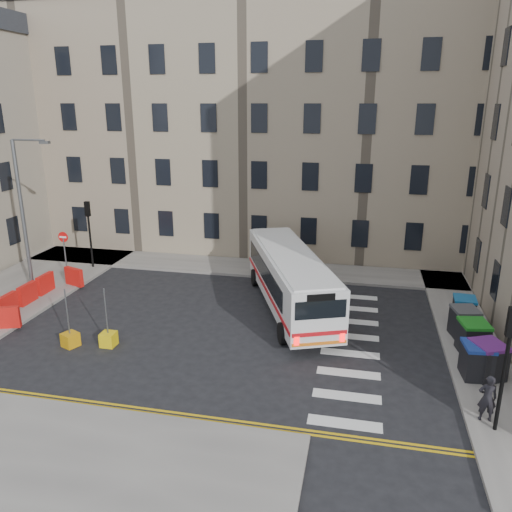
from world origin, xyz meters
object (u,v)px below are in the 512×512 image
at_px(wheelie_bin_a, 477,360).
at_px(wheelie_bin_d, 464,322).
at_px(bus, 290,277).
at_px(bollard_yellow, 109,339).
at_px(wheelie_bin_e, 464,310).
at_px(streetlamp, 23,215).
at_px(wheelie_bin_b, 487,360).
at_px(wheelie_bin_c, 473,337).
at_px(pedestrian, 487,398).
at_px(bollard_chevron, 70,340).

bearing_deg(wheelie_bin_a, wheelie_bin_d, 82.85).
distance_m(bus, bollard_yellow, 9.01).
distance_m(wheelie_bin_d, wheelie_bin_e, 1.52).
height_order(streetlamp, wheelie_bin_b, streetlamp).
bearing_deg(wheelie_bin_a, wheelie_bin_e, 80.76).
bearing_deg(wheelie_bin_e, wheelie_bin_b, -86.46).
distance_m(streetlamp, wheelie_bin_a, 22.31).
xyz_separation_m(wheelie_bin_a, wheelie_bin_c, (0.22, 1.94, 0.02)).
relative_size(streetlamp, pedestrian, 5.11).
bearing_deg(pedestrian, wheelie_bin_b, -104.19).
distance_m(wheelie_bin_b, bollard_chevron, 16.65).
relative_size(wheelie_bin_c, bollard_yellow, 2.28).
height_order(wheelie_bin_a, wheelie_bin_e, wheelie_bin_a).
relative_size(streetlamp, wheelie_bin_e, 6.66).
bearing_deg(bus, wheelie_bin_a, -55.90).
distance_m(bus, wheelie_bin_d, 8.16).
distance_m(wheelie_bin_b, bollard_yellow, 15.08).
bearing_deg(wheelie_bin_a, bollard_yellow, 176.67).
relative_size(wheelie_bin_a, bollard_chevron, 2.17).
height_order(bus, wheelie_bin_c, bus).
relative_size(bus, wheelie_bin_c, 7.70).
distance_m(streetlamp, wheelie_bin_b, 22.66).
xyz_separation_m(pedestrian, bollard_chevron, (-16.01, 2.01, -0.65)).
xyz_separation_m(streetlamp, wheelie_bin_d, (21.75, -0.83, -3.53)).
xyz_separation_m(wheelie_bin_d, bollard_yellow, (-14.81, -3.83, -0.51)).
height_order(wheelie_bin_e, bollard_chevron, wheelie_bin_e).
xyz_separation_m(wheelie_bin_c, bollard_yellow, (-14.89, -2.33, -0.53)).
distance_m(wheelie_bin_a, bollard_yellow, 14.69).
bearing_deg(streetlamp, pedestrian, -18.25).
bearing_deg(bus, pedestrian, -68.62).
bearing_deg(wheelie_bin_b, wheelie_bin_c, 70.89).
xyz_separation_m(wheelie_bin_c, wheelie_bin_e, (0.16, 3.00, -0.06)).
distance_m(wheelie_bin_a, wheelie_bin_e, 4.96).
bearing_deg(wheelie_bin_d, streetlamp, 166.09).
relative_size(wheelie_bin_a, pedestrian, 0.82).
height_order(wheelie_bin_c, bollard_chevron, wheelie_bin_c).
relative_size(bus, wheelie_bin_d, 7.76).
bearing_deg(wheelie_bin_e, bollard_chevron, -157.58).
height_order(bus, wheelie_bin_d, bus).
relative_size(wheelie_bin_a, wheelie_bin_c, 0.95).
xyz_separation_m(wheelie_bin_c, bollard_chevron, (-16.45, -2.71, -0.53)).
distance_m(wheelie_bin_c, wheelie_bin_d, 1.50).
bearing_deg(pedestrian, wheelie_bin_d, -95.55).
height_order(wheelie_bin_b, wheelie_bin_e, wheelie_bin_b).
height_order(wheelie_bin_c, bollard_yellow, wheelie_bin_c).
relative_size(wheelie_bin_c, wheelie_bin_d, 1.01).
distance_m(streetlamp, wheelie_bin_c, 22.23).
bearing_deg(bollard_chevron, wheelie_bin_c, 9.35).
height_order(wheelie_bin_a, wheelie_bin_b, wheelie_bin_b).
relative_size(wheelie_bin_d, pedestrian, 0.85).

